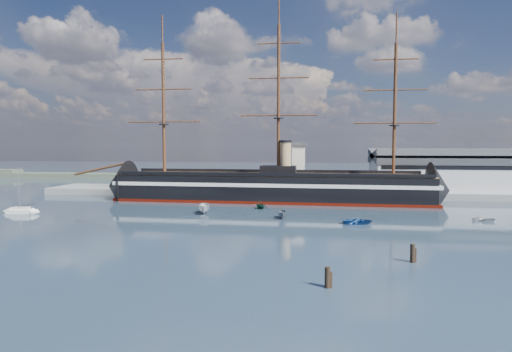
# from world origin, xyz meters

# --- Properties ---
(ground) EXTENTS (600.00, 600.00, 0.00)m
(ground) POSITION_xyz_m (0.00, 40.00, 0.00)
(ground) COLOR #25313B
(ground) RESTS_ON ground
(quay) EXTENTS (180.00, 18.00, 2.00)m
(quay) POSITION_xyz_m (10.00, 76.00, 0.00)
(quay) COLOR slate
(quay) RESTS_ON ground
(warehouse) EXTENTS (63.00, 21.00, 11.60)m
(warehouse) POSITION_xyz_m (58.00, 80.00, 7.98)
(warehouse) COLOR #B7BABC
(warehouse) RESTS_ON ground
(quay_tower) EXTENTS (5.00, 5.00, 15.00)m
(quay_tower) POSITION_xyz_m (3.00, 73.00, 9.75)
(quay_tower) COLOR silver
(quay_tower) RESTS_ON ground
(shoreline) EXTENTS (120.00, 10.00, 4.00)m
(shoreline) POSITION_xyz_m (-139.23, 135.00, 1.45)
(shoreline) COLOR #3F4C38
(shoreline) RESTS_ON ground
(warship) EXTENTS (113.12, 18.97, 53.94)m
(warship) POSITION_xyz_m (-6.05, 60.00, 4.04)
(warship) COLOR black
(warship) RESTS_ON ground
(sailboat) EXTENTS (7.06, 2.87, 10.97)m
(sailboat) POSITION_xyz_m (-60.57, 29.43, 0.70)
(sailboat) COLOR silver
(sailboat) RESTS_ON ground
(motorboat_a) EXTENTS (7.74, 4.24, 2.93)m
(motorboat_a) POSITION_xyz_m (-17.75, 34.94, 0.00)
(motorboat_a) COLOR silver
(motorboat_a) RESTS_ON ground
(motorboat_b) EXTENTS (1.85, 3.90, 1.76)m
(motorboat_b) POSITION_xyz_m (16.71, 26.07, 0.00)
(motorboat_b) COLOR #1D498A
(motorboat_b) RESTS_ON ground
(motorboat_c) EXTENTS (5.41, 2.46, 2.09)m
(motorboat_c) POSITION_xyz_m (0.97, 30.68, 0.00)
(motorboat_c) COLOR #515866
(motorboat_c) RESTS_ON ground
(motorboat_d) EXTENTS (6.59, 6.28, 2.33)m
(motorboat_d) POSITION_xyz_m (-5.57, 44.24, 0.00)
(motorboat_d) COLOR #123626
(motorboat_d) RESTS_ON ground
(motorboat_e) EXTENTS (2.12, 2.99, 1.30)m
(motorboat_e) POSITION_xyz_m (43.72, 33.32, 0.00)
(motorboat_e) COLOR silver
(motorboat_e) RESTS_ON ground
(piling_near_mid) EXTENTS (0.64, 0.64, 3.10)m
(piling_near_mid) POSITION_xyz_m (9.22, -14.56, 0.00)
(piling_near_mid) COLOR black
(piling_near_mid) RESTS_ON ground
(piling_near_right) EXTENTS (0.64, 0.64, 3.27)m
(piling_near_right) POSITION_xyz_m (21.14, -2.40, 0.00)
(piling_near_right) COLOR black
(piling_near_right) RESTS_ON ground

